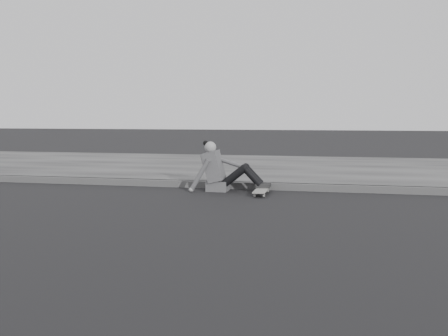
% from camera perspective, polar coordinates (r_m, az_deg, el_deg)
% --- Properties ---
extents(ground, '(80.00, 80.00, 0.00)m').
position_cam_1_polar(ground, '(6.29, 15.12, -6.18)').
color(ground, black).
rests_on(ground, ground).
extents(curb, '(24.00, 0.16, 0.12)m').
position_cam_1_polar(curb, '(8.82, 14.20, -2.30)').
color(curb, '#454545').
rests_on(curb, ground).
extents(sidewalk, '(24.00, 6.00, 0.12)m').
position_cam_1_polar(sidewalk, '(11.82, 13.62, -0.22)').
color(sidewalk, '#3C3C3C').
rests_on(sidewalk, ground).
extents(skateboard, '(0.20, 0.78, 0.09)m').
position_cam_1_polar(skateboard, '(8.31, 4.30, -2.56)').
color(skateboard, gray).
rests_on(skateboard, ground).
extents(seated_woman, '(1.38, 0.46, 0.88)m').
position_cam_1_polar(seated_woman, '(8.63, -0.30, -0.28)').
color(seated_woman, '#4A4A4C').
rests_on(seated_woman, ground).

